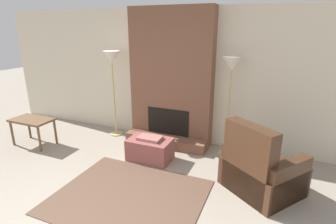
{
  "coord_description": "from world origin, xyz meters",
  "views": [
    {
      "loc": [
        1.88,
        -1.47,
        2.23
      ],
      "look_at": [
        0.0,
        3.0,
        0.66
      ],
      "focal_mm": 28.0,
      "sensor_mm": 36.0,
      "label": 1
    }
  ],
  "objects_px": {
    "armchair": "(259,171)",
    "floor_lamp_right": "(231,70)",
    "side_table": "(32,123)",
    "ottoman": "(150,149)",
    "floor_lamp_left": "(112,63)"
  },
  "relations": [
    {
      "from": "armchair",
      "to": "floor_lamp_right",
      "type": "bearing_deg",
      "value": -20.6
    },
    {
      "from": "armchair",
      "to": "floor_lamp_right",
      "type": "xyz_separation_m",
      "value": [
        -0.65,
        1.0,
        1.23
      ]
    },
    {
      "from": "armchair",
      "to": "side_table",
      "type": "bearing_deg",
      "value": 37.5
    },
    {
      "from": "armchair",
      "to": "floor_lamp_right",
      "type": "relative_size",
      "value": 0.7
    },
    {
      "from": "ottoman",
      "to": "floor_lamp_right",
      "type": "height_order",
      "value": "floor_lamp_right"
    },
    {
      "from": "ottoman",
      "to": "side_table",
      "type": "distance_m",
      "value": 2.43
    },
    {
      "from": "side_table",
      "to": "floor_lamp_right",
      "type": "height_order",
      "value": "floor_lamp_right"
    },
    {
      "from": "ottoman",
      "to": "floor_lamp_left",
      "type": "relative_size",
      "value": 0.42
    },
    {
      "from": "ottoman",
      "to": "armchair",
      "type": "relative_size",
      "value": 0.6
    },
    {
      "from": "armchair",
      "to": "floor_lamp_left",
      "type": "xyz_separation_m",
      "value": [
        -3.03,
        1.0,
        1.24
      ]
    },
    {
      "from": "floor_lamp_left",
      "to": "side_table",
      "type": "bearing_deg",
      "value": -138.25
    },
    {
      "from": "side_table",
      "to": "ottoman",
      "type": "bearing_deg",
      "value": 7.79
    },
    {
      "from": "armchair",
      "to": "floor_lamp_right",
      "type": "height_order",
      "value": "floor_lamp_right"
    },
    {
      "from": "floor_lamp_left",
      "to": "floor_lamp_right",
      "type": "distance_m",
      "value": 2.38
    },
    {
      "from": "side_table",
      "to": "armchair",
      "type": "bearing_deg",
      "value": 0.96
    }
  ]
}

